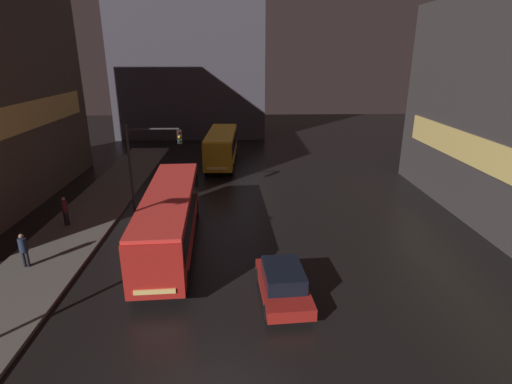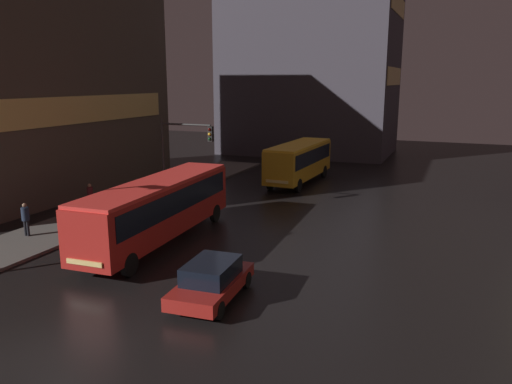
{
  "view_description": "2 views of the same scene",
  "coord_description": "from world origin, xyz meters",
  "px_view_note": "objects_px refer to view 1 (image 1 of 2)",
  "views": [
    {
      "loc": [
        0.83,
        -9.25,
        9.89
      ],
      "look_at": [
        1.69,
        12.75,
        2.25
      ],
      "focal_mm": 28.0,
      "sensor_mm": 36.0,
      "label": 1
    },
    {
      "loc": [
        10.59,
        -10.02,
        7.96
      ],
      "look_at": [
        1.38,
        12.51,
        2.5
      ],
      "focal_mm": 35.0,
      "sensor_mm": 36.0,
      "label": 2
    }
  ],
  "objects_px": {
    "car_taxi": "(283,283)",
    "pedestrian_near": "(23,247)",
    "bus_near": "(170,214)",
    "traffic_light_main": "(149,152)",
    "pedestrian_mid": "(65,209)",
    "bus_far": "(222,145)"
  },
  "relations": [
    {
      "from": "car_taxi",
      "to": "pedestrian_near",
      "type": "bearing_deg",
      "value": -17.31
    },
    {
      "from": "pedestrian_near",
      "to": "car_taxi",
      "type": "bearing_deg",
      "value": -111.19
    },
    {
      "from": "bus_near",
      "to": "car_taxi",
      "type": "height_order",
      "value": "bus_near"
    },
    {
      "from": "car_taxi",
      "to": "bus_near",
      "type": "bearing_deg",
      "value": -46.18
    },
    {
      "from": "bus_near",
      "to": "traffic_light_main",
      "type": "xyz_separation_m",
      "value": [
        -2.21,
        6.01,
        1.94
      ]
    },
    {
      "from": "car_taxi",
      "to": "pedestrian_mid",
      "type": "xyz_separation_m",
      "value": [
        -12.18,
        7.83,
        0.45
      ]
    },
    {
      "from": "bus_far",
      "to": "bus_near",
      "type": "bearing_deg",
      "value": 85.47
    },
    {
      "from": "pedestrian_mid",
      "to": "traffic_light_main",
      "type": "distance_m",
      "value": 6.11
    },
    {
      "from": "bus_far",
      "to": "traffic_light_main",
      "type": "distance_m",
      "value": 11.76
    },
    {
      "from": "bus_near",
      "to": "pedestrian_mid",
      "type": "height_order",
      "value": "bus_near"
    },
    {
      "from": "car_taxi",
      "to": "traffic_light_main",
      "type": "relative_size",
      "value": 0.77
    },
    {
      "from": "bus_far",
      "to": "traffic_light_main",
      "type": "bearing_deg",
      "value": 70.97
    },
    {
      "from": "car_taxi",
      "to": "traffic_light_main",
      "type": "bearing_deg",
      "value": -58.91
    },
    {
      "from": "car_taxi",
      "to": "pedestrian_near",
      "type": "distance_m",
      "value": 12.47
    },
    {
      "from": "bus_near",
      "to": "pedestrian_near",
      "type": "distance_m",
      "value": 6.99
    },
    {
      "from": "bus_far",
      "to": "pedestrian_mid",
      "type": "relative_size",
      "value": 5.13
    },
    {
      "from": "bus_near",
      "to": "pedestrian_near",
      "type": "bearing_deg",
      "value": 14.81
    },
    {
      "from": "pedestrian_mid",
      "to": "traffic_light_main",
      "type": "height_order",
      "value": "traffic_light_main"
    },
    {
      "from": "pedestrian_near",
      "to": "pedestrian_mid",
      "type": "height_order",
      "value": "pedestrian_mid"
    },
    {
      "from": "bus_near",
      "to": "bus_far",
      "type": "relative_size",
      "value": 1.26
    },
    {
      "from": "car_taxi",
      "to": "pedestrian_mid",
      "type": "relative_size",
      "value": 2.41
    },
    {
      "from": "bus_near",
      "to": "pedestrian_near",
      "type": "relative_size",
      "value": 6.73
    }
  ]
}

